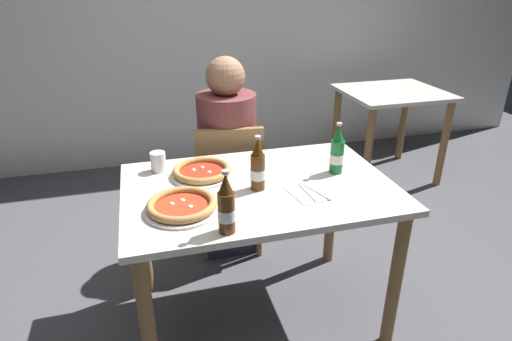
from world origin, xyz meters
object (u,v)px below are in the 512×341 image
at_px(beer_bottle_left, 226,207).
at_px(pizza_marinara_far, 182,206).
at_px(paper_cup, 158,162).
at_px(chair_behind_table, 229,181).
at_px(beer_bottle_center, 258,167).
at_px(pizza_margherita_near, 202,171).
at_px(beer_bottle_right, 337,152).
at_px(dining_table_main, 259,207).
at_px(dining_table_background, 391,110).
at_px(diner_seated, 228,162).
at_px(napkin_with_cutlery, 312,192).

bearing_deg(beer_bottle_left, pizza_marinara_far, 125.72).
bearing_deg(paper_cup, beer_bottle_left, -71.22).
relative_size(chair_behind_table, beer_bottle_center, 3.44).
distance_m(pizza_margherita_near, pizza_marinara_far, 0.33).
bearing_deg(beer_bottle_right, beer_bottle_left, -148.57).
height_order(dining_table_main, dining_table_background, same).
xyz_separation_m(diner_seated, beer_bottle_left, (-0.21, -0.99, 0.27)).
xyz_separation_m(dining_table_background, paper_cup, (-1.93, -1.08, 0.21)).
xyz_separation_m(diner_seated, paper_cup, (-0.41, -0.38, 0.21)).
height_order(chair_behind_table, paper_cup, chair_behind_table).
bearing_deg(paper_cup, chair_behind_table, 39.50).
relative_size(dining_table_main, chair_behind_table, 1.41).
height_order(pizza_marinara_far, paper_cup, paper_cup).
distance_m(beer_bottle_right, paper_cup, 0.85).
height_order(diner_seated, paper_cup, diner_seated).
xyz_separation_m(pizza_margherita_near, beer_bottle_left, (0.01, -0.50, 0.08)).
bearing_deg(napkin_with_cutlery, beer_bottle_left, -154.03).
relative_size(dining_table_background, paper_cup, 8.42).
relative_size(beer_bottle_left, beer_bottle_right, 1.00).
bearing_deg(beer_bottle_left, beer_bottle_right, 31.43).
bearing_deg(diner_seated, dining_table_main, -89.34).
bearing_deg(dining_table_main, diner_seated, 90.66).
relative_size(pizza_margherita_near, beer_bottle_right, 1.20).
xyz_separation_m(beer_bottle_center, napkin_with_cutlery, (0.22, -0.10, -0.10)).
bearing_deg(beer_bottle_right, pizza_margherita_near, 168.09).
relative_size(pizza_margherita_near, beer_bottle_left, 1.20).
height_order(dining_table_main, diner_seated, diner_seated).
xyz_separation_m(beer_bottle_center, beer_bottle_right, (0.40, 0.07, 0.00)).
bearing_deg(dining_table_main, napkin_with_cutlery, -33.09).
xyz_separation_m(dining_table_background, beer_bottle_left, (-1.73, -1.68, 0.26)).
xyz_separation_m(pizza_marinara_far, beer_bottle_right, (0.75, 0.17, 0.08)).
relative_size(chair_behind_table, pizza_margherita_near, 2.87).
bearing_deg(dining_table_background, beer_bottle_center, -137.82).
height_order(pizza_margherita_near, paper_cup, paper_cup).
bearing_deg(napkin_with_cutlery, beer_bottle_right, 41.46).
xyz_separation_m(beer_bottle_left, beer_bottle_right, (0.60, 0.37, 0.00)).
height_order(pizza_margherita_near, pizza_marinara_far, same).
distance_m(pizza_marinara_far, beer_bottle_left, 0.26).
bearing_deg(beer_bottle_right, pizza_marinara_far, -167.06).
bearing_deg(diner_seated, napkin_with_cutlery, -75.24).
height_order(diner_seated, dining_table_background, diner_seated).
distance_m(dining_table_main, pizza_marinara_far, 0.41).
height_order(diner_seated, beer_bottle_center, diner_seated).
distance_m(beer_bottle_right, napkin_with_cutlery, 0.27).
height_order(napkin_with_cutlery, paper_cup, paper_cup).
distance_m(dining_table_main, pizza_margherita_near, 0.31).
bearing_deg(dining_table_background, beer_bottle_right, -130.45).
height_order(beer_bottle_center, beer_bottle_right, same).
bearing_deg(beer_bottle_left, dining_table_background, 44.30).
bearing_deg(paper_cup, napkin_with_cutlery, -33.10).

